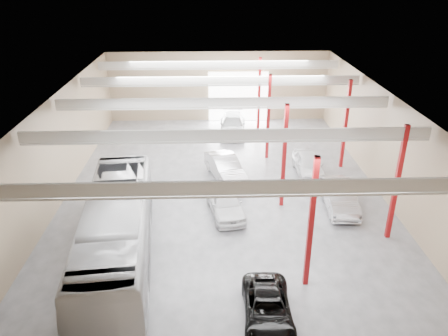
{
  "coord_description": "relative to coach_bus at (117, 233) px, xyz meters",
  "views": [
    {
      "loc": [
        -0.9,
        -27.42,
        14.57
      ],
      "look_at": [
        0.0,
        -0.75,
        2.2
      ],
      "focal_mm": 35.0,
      "sensor_mm": 36.0,
      "label": 1
    }
  ],
  "objects": [
    {
      "name": "car_right_far",
      "position": [
        12.41,
        10.72,
        -1.11
      ],
      "size": [
        1.97,
        4.79,
        1.62
      ],
      "primitive_type": "imported",
      "rotation": [
        0.0,
        0.0,
        0.01
      ],
      "color": "white",
      "rests_on": "ground"
    },
    {
      "name": "car_row_c",
      "position": [
        7.08,
        20.0,
        -1.08
      ],
      "size": [
        2.71,
        5.93,
        1.68
      ],
      "primitive_type": "imported",
      "rotation": [
        0.0,
        0.0,
        -0.06
      ],
      "color": "slate",
      "rests_on": "ground"
    },
    {
      "name": "black_sedan",
      "position": [
        7.39,
        -4.44,
        -1.27
      ],
      "size": [
        2.28,
        4.72,
        1.3
      ],
      "primitive_type": "imported",
      "rotation": [
        0.0,
        0.0,
        -0.03
      ],
      "color": "black",
      "rests_on": "ground"
    },
    {
      "name": "car_row_a",
      "position": [
        5.83,
        5.0,
        -1.1
      ],
      "size": [
        2.77,
        5.11,
        1.65
      ],
      "primitive_type": "imported",
      "rotation": [
        0.0,
        0.0,
        0.18
      ],
      "color": "white",
      "rests_on": "ground"
    },
    {
      "name": "coach_bus",
      "position": [
        0.0,
        0.0,
        0.0
      ],
      "size": [
        4.58,
        14.05,
        3.84
      ],
      "primitive_type": "imported",
      "rotation": [
        0.0,
        0.0,
        0.1
      ],
      "color": "silver",
      "rests_on": "ground"
    },
    {
      "name": "car_row_b",
      "position": [
        6.02,
        10.2,
        -1.06
      ],
      "size": [
        3.28,
        5.53,
        1.72
      ],
      "primitive_type": "imported",
      "rotation": [
        0.0,
        0.0,
        0.3
      ],
      "color": "silver",
      "rests_on": "ground"
    },
    {
      "name": "car_right_near",
      "position": [
        13.36,
        5.52,
        -1.08
      ],
      "size": [
        2.06,
        5.19,
        1.68
      ],
      "primitive_type": "imported",
      "rotation": [
        0.0,
        0.0,
        -0.06
      ],
      "color": "#B4B4B9",
      "rests_on": "ground"
    },
    {
      "name": "depot_shell",
      "position": [
        5.96,
        8.48,
        3.05
      ],
      "size": [
        22.12,
        32.12,
        7.06
      ],
      "color": "#4F5055",
      "rests_on": "ground"
    }
  ]
}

